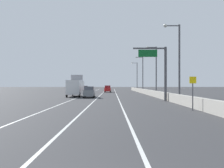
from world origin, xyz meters
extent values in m
plane|color=#38383A|center=(0.00, 64.00, 0.00)|extent=(320.00, 320.00, 0.00)
cube|color=silver|center=(-5.50, 55.00, 0.00)|extent=(0.16, 130.00, 0.00)
cube|color=silver|center=(-2.00, 55.00, 0.00)|extent=(0.16, 130.00, 0.00)
cube|color=silver|center=(1.50, 55.00, 0.00)|extent=(0.16, 130.00, 0.00)
cube|color=#B2ADA3|center=(8.50, 40.00, 0.55)|extent=(0.60, 120.00, 1.10)
cylinder|color=#47474C|center=(7.90, 31.79, 3.75)|extent=(0.36, 0.36, 7.50)
cube|color=#47474C|center=(5.65, 31.79, 7.30)|extent=(4.50, 0.20, 0.20)
cube|color=#0C5923|center=(5.42, 31.67, 6.60)|extent=(2.60, 0.10, 1.00)
cylinder|color=#4C4C51|center=(7.60, 18.62, 1.20)|extent=(0.10, 0.10, 2.40)
cube|color=yellow|center=(7.60, 18.58, 2.70)|extent=(0.60, 0.04, 0.60)
cylinder|color=#4C4C51|center=(9.04, 28.81, 4.96)|extent=(0.24, 0.24, 9.92)
cube|color=#4C4C51|center=(8.14, 28.81, 9.77)|extent=(1.80, 0.12, 0.12)
sphere|color=beige|center=(7.24, 28.81, 9.77)|extent=(0.44, 0.44, 0.44)
cylinder|color=#4C4C51|center=(9.39, 48.26, 4.96)|extent=(0.24, 0.24, 9.92)
cube|color=#4C4C51|center=(8.49, 48.26, 9.77)|extent=(1.80, 0.12, 0.12)
sphere|color=beige|center=(7.59, 48.26, 9.77)|extent=(0.44, 0.44, 0.44)
cylinder|color=#4C4C51|center=(8.98, 67.71, 4.96)|extent=(0.24, 0.24, 9.92)
cube|color=#4C4C51|center=(8.08, 67.71, 9.77)|extent=(1.80, 0.12, 0.12)
sphere|color=beige|center=(7.18, 67.71, 9.77)|extent=(0.44, 0.44, 0.44)
cylinder|color=#4C4C51|center=(9.27, 87.16, 4.96)|extent=(0.24, 0.24, 9.92)
cube|color=#4C4C51|center=(8.37, 87.16, 9.77)|extent=(1.80, 0.12, 0.12)
sphere|color=beige|center=(7.47, 87.16, 9.77)|extent=(0.44, 0.44, 0.44)
cube|color=red|center=(-0.75, 71.17, 0.86)|extent=(1.88, 4.33, 1.04)
cube|color=maroon|center=(-0.76, 70.74, 1.68)|extent=(1.59, 1.97, 0.60)
cylinder|color=black|center=(-1.47, 72.88, 0.34)|extent=(0.24, 0.69, 0.68)
cylinder|color=black|center=(0.10, 72.83, 0.34)|extent=(0.24, 0.69, 0.68)
cylinder|color=black|center=(-1.59, 69.51, 0.34)|extent=(0.24, 0.69, 0.68)
cylinder|color=black|center=(-0.02, 69.46, 0.34)|extent=(0.24, 0.69, 0.68)
cube|color=slate|center=(-3.46, 40.77, 0.84)|extent=(1.82, 4.16, 1.01)
cube|color=#4D505A|center=(-3.45, 40.35, 1.65)|extent=(1.57, 1.88, 0.60)
cylinder|color=black|center=(-4.28, 42.37, 0.34)|extent=(0.23, 0.68, 0.68)
cylinder|color=black|center=(-2.69, 42.39, 0.34)|extent=(0.23, 0.68, 0.68)
cylinder|color=black|center=(-4.23, 39.14, 0.34)|extent=(0.23, 0.68, 0.68)
cylinder|color=black|center=(-2.64, 39.17, 0.34)|extent=(0.23, 0.68, 0.68)
cube|color=black|center=(-6.71, 64.46, 0.82)|extent=(1.92, 4.53, 0.96)
cube|color=black|center=(-6.72, 64.01, 1.60)|extent=(1.64, 2.06, 0.60)
cylinder|color=black|center=(-7.50, 66.28, 0.34)|extent=(0.23, 0.68, 0.68)
cylinder|color=black|center=(-5.84, 66.24, 0.34)|extent=(0.23, 0.68, 0.68)
cylinder|color=black|center=(-7.58, 62.68, 0.34)|extent=(0.23, 0.68, 0.68)
cylinder|color=black|center=(-5.92, 62.65, 0.34)|extent=(0.23, 0.68, 0.68)
cube|color=silver|center=(-6.42, 45.40, 1.78)|extent=(2.52, 9.06, 2.56)
cube|color=gray|center=(-6.45, 47.38, 3.61)|extent=(2.14, 2.01, 1.10)
cylinder|color=black|center=(-7.59, 49.20, 0.50)|extent=(0.23, 1.00, 1.00)
cylinder|color=black|center=(-5.35, 49.23, 0.50)|extent=(0.23, 1.00, 1.00)
cylinder|color=black|center=(-7.49, 41.57, 0.50)|extent=(0.23, 1.00, 1.00)
cylinder|color=black|center=(-5.25, 41.60, 0.50)|extent=(0.23, 1.00, 1.00)
camera|label=1|loc=(0.48, -4.44, 2.32)|focal=42.04mm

